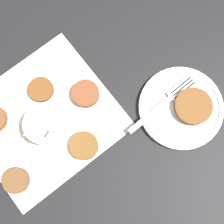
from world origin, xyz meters
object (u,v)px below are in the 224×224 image
object	(u,v)px
sauce_bowl	(46,126)
fritter_on_plate	(193,106)
serving_plate	(181,108)
fork	(170,98)

from	to	relation	value
sauce_bowl	fritter_on_plate	distance (m)	0.33
serving_plate	fork	size ratio (longest dim) A/B	0.98
sauce_bowl	serving_plate	world-z (taller)	sauce_bowl
fritter_on_plate	sauce_bowl	bearing A→B (deg)	-22.63
sauce_bowl	fritter_on_plate	xyz separation A→B (m)	(-0.30, 0.13, 0.00)
fritter_on_plate	fork	xyz separation A→B (m)	(0.03, -0.04, -0.01)
serving_plate	fritter_on_plate	world-z (taller)	fritter_on_plate
serving_plate	fritter_on_plate	size ratio (longest dim) A/B	2.30
fritter_on_plate	fork	bearing A→B (deg)	-51.70
serving_plate	fork	world-z (taller)	fork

